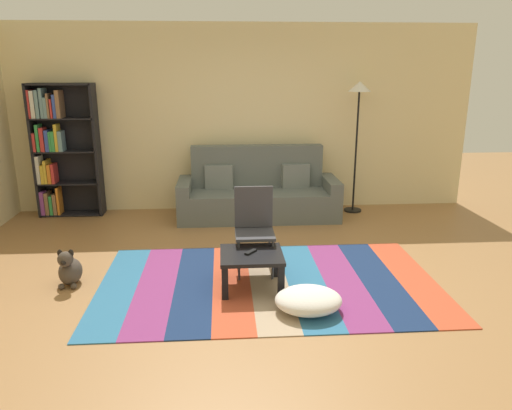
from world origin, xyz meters
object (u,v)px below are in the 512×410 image
standing_lamp (359,104)px  folding_chair (254,223)px  couch (258,194)px  bookshelf (58,149)px  dog (70,269)px  pouf (308,300)px  tv_remote (251,252)px  coffee_table (252,260)px

standing_lamp → folding_chair: size_ratio=2.11×
standing_lamp → couch: bearing=-173.5°
bookshelf → dog: (0.79, -2.44, -0.82)m
standing_lamp → pouf: bearing=-111.7°
bookshelf → tv_remote: bearing=-45.6°
couch → folding_chair: bearing=-95.4°
pouf → standing_lamp: size_ratio=0.31×
coffee_table → pouf: size_ratio=1.01×
pouf → dog: (-2.27, 0.72, 0.05)m
coffee_table → tv_remote: size_ratio=4.02×
folding_chair → pouf: bearing=-7.9°
bookshelf → dog: bearing=-72.1°
tv_remote → dog: bearing=-147.6°
standing_lamp → folding_chair: standing_lamp is taller
pouf → tv_remote: bearing=132.3°
standing_lamp → tv_remote: bearing=-123.9°
bookshelf → pouf: bookshelf is taller
tv_remote → folding_chair: bearing=120.1°
tv_remote → standing_lamp: bearing=94.7°
couch → pouf: size_ratio=3.79×
bookshelf → pouf: (3.05, -3.16, -0.87)m
dog → folding_chair: size_ratio=0.44×
coffee_table → dog: bearing=173.5°
couch → tv_remote: bearing=-96.0°
dog → pouf: bearing=-17.6°
folding_chair → tv_remote: bearing=-40.4°
bookshelf → coffee_table: bookshelf is taller
couch → tv_remote: couch is taller
couch → standing_lamp: standing_lamp is taller
couch → pouf: couch is taller
folding_chair → standing_lamp: bearing=110.3°
couch → folding_chair: size_ratio=2.51×
standing_lamp → tv_remote: standing_lamp is taller
bookshelf → coffee_table: (2.58, -2.64, -0.68)m
dog → tv_remote: dog is taller
pouf → folding_chair: 1.11m
bookshelf → couch: bearing=-5.7°
pouf → folding_chair: folding_chair is taller
bookshelf → dog: 2.69m
dog → folding_chair: 1.90m
couch → pouf: 2.89m
pouf → standing_lamp: 3.59m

